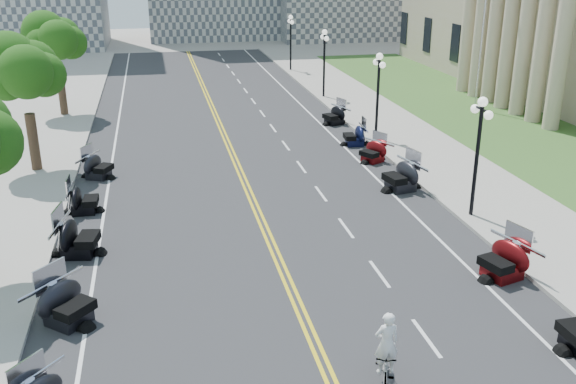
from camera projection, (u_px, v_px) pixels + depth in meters
ground at (288, 283)px, 21.41m from camera, size 160.00×160.00×0.00m
road at (245, 184)px, 30.58m from camera, size 16.00×90.00×0.01m
centerline_yellow_a at (243, 184)px, 30.55m from camera, size 0.12×90.00×0.00m
centerline_yellow_b at (248, 184)px, 30.60m from camera, size 0.12×90.00×0.00m
edge_line_north at (373, 175)px, 31.80m from camera, size 0.12×90.00×0.00m
edge_line_south at (107, 194)px, 29.35m from camera, size 0.12×90.00×0.00m
lane_dash_5 at (426, 338)px, 18.35m from camera, size 0.12×2.00×0.00m
lane_dash_6 at (379, 274)px, 22.02m from camera, size 0.12×2.00×0.00m
lane_dash_7 at (346, 228)px, 25.69m from camera, size 0.12×2.00×0.00m
lane_dash_8 at (321, 194)px, 29.36m from camera, size 0.12×2.00×0.00m
lane_dash_9 at (301, 167)px, 33.02m from camera, size 0.12×2.00×0.00m
lane_dash_10 at (286, 145)px, 36.69m from camera, size 0.12×2.00×0.00m
lane_dash_11 at (273, 128)px, 40.36m from camera, size 0.12×2.00×0.00m
lane_dash_12 at (262, 113)px, 44.03m from camera, size 0.12×2.00×0.00m
lane_dash_13 at (253, 101)px, 47.70m from camera, size 0.12×2.00×0.00m
lane_dash_14 at (246, 90)px, 51.36m from camera, size 0.12×2.00×0.00m
lane_dash_15 at (239, 81)px, 55.03m from camera, size 0.12×2.00×0.00m
lane_dash_16 at (233, 73)px, 58.70m from camera, size 0.12×2.00×0.00m
lane_dash_17 at (228, 66)px, 62.37m from camera, size 0.12×2.00×0.00m
lane_dash_18 at (223, 60)px, 66.03m from camera, size 0.12×2.00×0.00m
lane_dash_19 at (219, 54)px, 69.70m from camera, size 0.12×2.00×0.00m
sidewalk_north at (450, 169)px, 32.57m from camera, size 5.00×90.00×0.15m
sidewalk_south at (12, 199)px, 28.54m from camera, size 5.00×90.00×0.15m
lawn at (497, 124)px, 41.25m from camera, size 9.00×60.00×0.10m
street_lamp_2 at (477, 158)px, 25.82m from camera, size 0.50×1.20×4.90m
street_lamp_3 at (378, 97)px, 36.82m from camera, size 0.50×1.20×4.90m
street_lamp_4 at (324, 64)px, 47.83m from camera, size 0.50×1.20×4.90m
street_lamp_5 at (291, 43)px, 58.83m from camera, size 0.50×1.20×4.90m
flagpole at (482, 37)px, 43.29m from camera, size 1.10×0.20×10.00m
tree_3 at (24, 78)px, 30.67m from camera, size 4.80×4.80×9.20m
tree_4 at (56, 45)px, 41.67m from camera, size 4.80×4.80×9.20m
motorcycle_n_5 at (503, 258)px, 21.55m from camera, size 2.57×2.57×1.45m
motorcycle_n_7 at (401, 174)px, 29.57m from camera, size 2.59×2.59×1.53m
motorcycle_n_8 at (373, 150)px, 33.65m from camera, size 2.42×2.42×1.25m
motorcycle_n_9 at (355, 134)px, 36.56m from camera, size 1.99×1.99×1.29m
motorcycle_n_10 at (334, 114)px, 41.07m from camera, size 2.38×2.38×1.32m
motorcycle_s_5 at (67, 302)px, 18.86m from camera, size 2.93×2.93×1.45m
motorcycle_s_6 at (78, 236)px, 23.18m from camera, size 2.51×2.51×1.52m
motorcycle_s_7 at (83, 198)px, 27.01m from camera, size 1.92×1.92×1.30m
motorcycle_s_8 at (98, 165)px, 31.19m from camera, size 2.53×2.53×1.32m
bicycle at (385, 366)px, 16.23m from camera, size 1.04×1.82×1.05m
cyclist_rider at (388, 319)px, 15.74m from camera, size 0.63×0.42×1.74m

